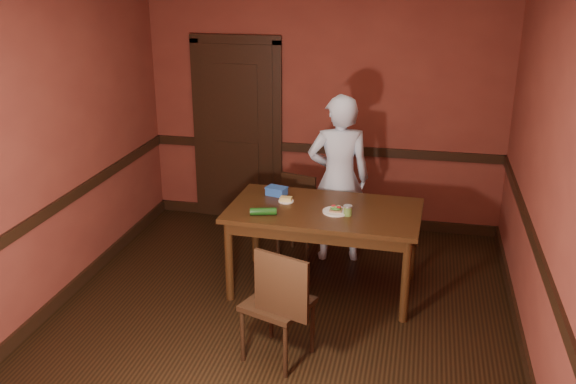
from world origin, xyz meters
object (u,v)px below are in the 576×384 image
at_px(cheese_saucer, 286,200).
at_px(food_tub, 277,191).
at_px(chair_far, 300,219).
at_px(chair_near, 278,302).
at_px(sandwich_plate, 336,211).
at_px(person, 339,179).
at_px(dining_table, 324,249).
at_px(sauce_jar, 348,210).

distance_m(cheese_saucer, food_tub, 0.20).
height_order(chair_far, chair_near, chair_near).
bearing_deg(chair_near, chair_far, -63.61).
bearing_deg(sandwich_plate, person, 96.05).
relative_size(person, food_tub, 7.85).
bearing_deg(dining_table, sandwich_plate, -30.68).
xyz_separation_m(chair_far, sandwich_plate, (0.47, -0.71, 0.41)).
bearing_deg(person, dining_table, 74.33).
bearing_deg(person, cheese_saucer, 42.62).
bearing_deg(food_tub, chair_near, -61.43).
bearing_deg(dining_table, chair_far, 120.79).
distance_m(person, sandwich_plate, 0.77).
distance_m(chair_near, cheese_saucer, 1.33).
bearing_deg(person, chair_near, 70.94).
distance_m(dining_table, food_tub, 0.72).
height_order(chair_far, sandwich_plate, sandwich_plate).
bearing_deg(chair_far, cheese_saucer, -77.13).
xyz_separation_m(dining_table, chair_far, (-0.35, 0.64, 0.02)).
distance_m(sauce_jar, food_tub, 0.82).
relative_size(dining_table, person, 1.00).
xyz_separation_m(dining_table, sauce_jar, (0.23, -0.12, 0.45)).
height_order(sandwich_plate, food_tub, food_tub).
height_order(dining_table, food_tub, food_tub).
distance_m(chair_far, person, 0.59).
xyz_separation_m(person, cheese_saucer, (-0.41, -0.60, -0.03)).
height_order(sandwich_plate, sauce_jar, sauce_jar).
distance_m(chair_far, food_tub, 0.60).
bearing_deg(dining_table, cheese_saucer, 167.51).
xyz_separation_m(dining_table, food_tub, (-0.50, 0.25, 0.45)).
xyz_separation_m(chair_far, chair_near, (0.19, -1.80, 0.06)).
bearing_deg(chair_far, food_tub, -95.71).
distance_m(person, sauce_jar, 0.84).
relative_size(person, sandwich_plate, 7.30).
height_order(cheese_saucer, food_tub, food_tub).
height_order(dining_table, sandwich_plate, sandwich_plate).
xyz_separation_m(chair_far, person, (0.38, 0.06, 0.44)).
distance_m(chair_near, person, 1.91).
height_order(chair_near, cheese_saucer, chair_near).
relative_size(dining_table, cheese_saucer, 12.00).
distance_m(chair_near, food_tub, 1.50).
height_order(dining_table, person, person).
xyz_separation_m(dining_table, person, (0.03, 0.69, 0.46)).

